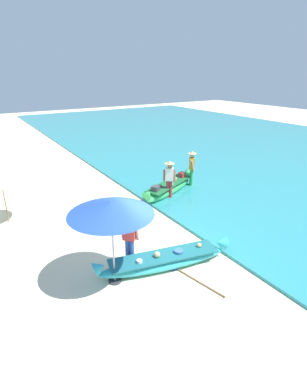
{
  "coord_description": "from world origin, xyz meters",
  "views": [
    {
      "loc": [
        -4.41,
        -6.42,
        5.37
      ],
      "look_at": [
        1.53,
        3.01,
        0.9
      ],
      "focal_mm": 28.22,
      "sensor_mm": 36.0,
      "label": 1
    }
  ],
  "objects_px": {
    "person_tourist_customer": "(129,236)",
    "person_vendor_hatted": "(169,177)",
    "patio_umbrella_large": "(111,208)",
    "paddle": "(190,277)",
    "person_vendor_assistant": "(192,166)",
    "boat_green_midground": "(170,188)",
    "boat_cyan_foreground": "(164,261)"
  },
  "relations": [
    {
      "from": "person_vendor_assistant",
      "to": "paddle",
      "type": "height_order",
      "value": "person_vendor_assistant"
    },
    {
      "from": "boat_cyan_foreground",
      "to": "boat_green_midground",
      "type": "height_order",
      "value": "boat_green_midground"
    },
    {
      "from": "person_vendor_assistant",
      "to": "paddle",
      "type": "distance_m",
      "value": 7.29
    },
    {
      "from": "boat_green_midground",
      "to": "person_tourist_customer",
      "type": "distance_m",
      "value": 5.79
    },
    {
      "from": "boat_green_midground",
      "to": "paddle",
      "type": "height_order",
      "value": "boat_green_midground"
    },
    {
      "from": "person_vendor_assistant",
      "to": "paddle",
      "type": "relative_size",
      "value": 1.0
    },
    {
      "from": "person_vendor_assistant",
      "to": "patio_umbrella_large",
      "type": "bearing_deg",
      "value": -143.96
    },
    {
      "from": "boat_green_midground",
      "to": "person_tourist_customer",
      "type": "xyz_separation_m",
      "value": [
        -4.2,
        -3.93,
        0.65
      ]
    },
    {
      "from": "person_vendor_assistant",
      "to": "patio_umbrella_large",
      "type": "xyz_separation_m",
      "value": [
        -6.39,
        -4.65,
        1.16
      ]
    },
    {
      "from": "person_tourist_customer",
      "to": "patio_umbrella_large",
      "type": "relative_size",
      "value": 0.7
    },
    {
      "from": "person_vendor_hatted",
      "to": "patio_umbrella_large",
      "type": "distance_m",
      "value": 6.12
    },
    {
      "from": "person_vendor_hatted",
      "to": "person_tourist_customer",
      "type": "bearing_deg",
      "value": -138.13
    },
    {
      "from": "boat_cyan_foreground",
      "to": "boat_green_midground",
      "type": "bearing_deg",
      "value": 53.38
    },
    {
      "from": "boat_green_midground",
      "to": "paddle",
      "type": "xyz_separation_m",
      "value": [
        -3.09,
        -5.43,
        -0.27
      ]
    },
    {
      "from": "boat_green_midground",
      "to": "person_tourist_customer",
      "type": "bearing_deg",
      "value": -136.86
    },
    {
      "from": "boat_cyan_foreground",
      "to": "person_vendor_hatted",
      "type": "distance_m",
      "value": 5.18
    },
    {
      "from": "person_vendor_hatted",
      "to": "person_vendor_assistant",
      "type": "bearing_deg",
      "value": 21.5
    },
    {
      "from": "boat_green_midground",
      "to": "person_vendor_assistant",
      "type": "bearing_deg",
      "value": 7.67
    },
    {
      "from": "boat_green_midground",
      "to": "person_tourist_customer",
      "type": "height_order",
      "value": "person_tourist_customer"
    },
    {
      "from": "boat_cyan_foreground",
      "to": "paddle",
      "type": "bearing_deg",
      "value": -65.02
    },
    {
      "from": "boat_green_midground",
      "to": "person_tourist_customer",
      "type": "relative_size",
      "value": 2.25
    },
    {
      "from": "boat_cyan_foreground",
      "to": "paddle",
      "type": "xyz_separation_m",
      "value": [
        0.36,
        -0.78,
        -0.21
      ]
    },
    {
      "from": "person_tourist_customer",
      "to": "paddle",
      "type": "height_order",
      "value": "person_tourist_customer"
    },
    {
      "from": "patio_umbrella_large",
      "to": "person_tourist_customer",
      "type": "bearing_deg",
      "value": 34.66
    },
    {
      "from": "boat_cyan_foreground",
      "to": "patio_umbrella_large",
      "type": "distance_m",
      "value": 2.48
    },
    {
      "from": "person_tourist_customer",
      "to": "paddle",
      "type": "bearing_deg",
      "value": -53.44
    },
    {
      "from": "person_vendor_hatted",
      "to": "boat_green_midground",
      "type": "bearing_deg",
      "value": 52.83
    },
    {
      "from": "person_tourist_customer",
      "to": "person_vendor_hatted",
      "type": "bearing_deg",
      "value": 41.87
    },
    {
      "from": "person_tourist_customer",
      "to": "person_vendor_assistant",
      "type": "height_order",
      "value": "person_vendor_assistant"
    },
    {
      "from": "boat_green_midground",
      "to": "patio_umbrella_large",
      "type": "relative_size",
      "value": 1.59
    },
    {
      "from": "boat_green_midground",
      "to": "person_vendor_assistant",
      "type": "distance_m",
      "value": 1.63
    },
    {
      "from": "boat_green_midground",
      "to": "paddle",
      "type": "distance_m",
      "value": 6.25
    }
  ]
}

